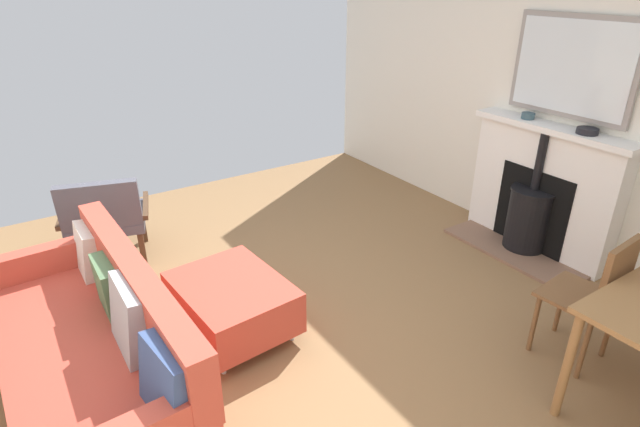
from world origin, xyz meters
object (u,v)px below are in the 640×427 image
mantel_bowl_far (588,131)px  ottoman (232,302)px  armchair_accent (105,216)px  fireplace (538,197)px  sofa (97,346)px  mantel_bowl_near (529,115)px  dining_chair_near_fireplace (596,292)px

mantel_bowl_far → ottoman: bearing=-13.3°
armchair_accent → fireplace: bearing=151.3°
fireplace → sofa: (3.58, -0.24, -0.14)m
ottoman → armchair_accent: (0.48, -1.38, 0.21)m
sofa → armchair_accent: 1.56m
armchair_accent → ottoman: bearing=109.3°
mantel_bowl_near → sofa: size_ratio=0.06×
mantel_bowl_far → ottoman: (2.73, -0.65, -0.91)m
armchair_accent → dining_chair_near_fireplace: size_ratio=0.91×
ottoman → dining_chair_near_fireplace: bearing=139.3°
fireplace → ottoman: fireplace is taller
armchair_accent → dining_chair_near_fireplace: (-2.19, 2.86, 0.07)m
fireplace → mantel_bowl_far: 0.71m
sofa → mantel_bowl_near: bearing=-179.9°
mantel_bowl_near → sofa: bearing=0.1°
mantel_bowl_far → dining_chair_near_fireplace: bearing=38.8°
mantel_bowl_far → dining_chair_near_fireplace: size_ratio=0.18×
dining_chair_near_fireplace → armchair_accent: bearing=-52.5°
fireplace → mantel_bowl_near: bearing=-93.7°
mantel_bowl_far → ottoman: mantel_bowl_far is taller
mantel_bowl_far → sofa: 3.72m
mantel_bowl_far → ottoman: 2.95m
mantel_bowl_near → sofa: mantel_bowl_near is taller
mantel_bowl_near → armchair_accent: bearing=-25.1°
fireplace → mantel_bowl_near: 0.70m
armchair_accent → mantel_bowl_far: bearing=147.7°
fireplace → armchair_accent: (3.20, -1.75, -0.04)m
ottoman → armchair_accent: armchair_accent is taller
dining_chair_near_fireplace → ottoman: bearing=-40.7°
armchair_accent → dining_chair_near_fireplace: 3.60m
mantel_bowl_near → ottoman: bearing=-2.6°
mantel_bowl_far → mantel_bowl_near: bearing=-90.0°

